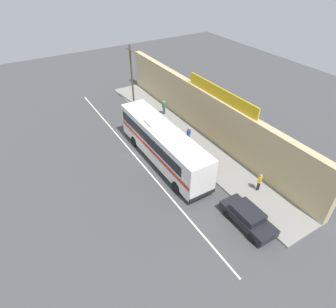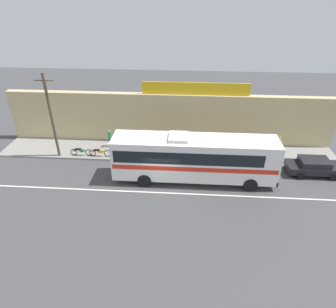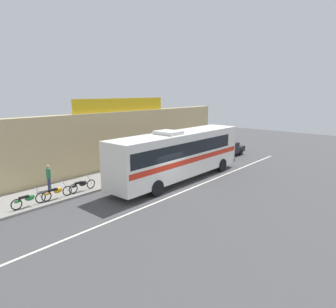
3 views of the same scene
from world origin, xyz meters
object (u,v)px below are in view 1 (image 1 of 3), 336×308
(parked_car, at_px, (248,217))
(motorcycle_red, at_px, (148,113))
(intercity_bus, at_px, (162,142))
(pedestrian_near_shop, at_px, (260,181))
(pedestrian_far_right, at_px, (164,106))
(motorcycle_black, at_px, (156,119))
(motorcycle_purple, at_px, (142,107))
(pedestrian_by_curb, at_px, (189,134))
(utility_pole, at_px, (132,75))

(parked_car, relative_size, motorcycle_red, 2.21)
(intercity_bus, distance_m, pedestrian_near_shop, 8.97)
(motorcycle_red, distance_m, pedestrian_far_right, 2.00)
(intercity_bus, xyz_separation_m, pedestrian_far_right, (-7.62, 4.66, -0.95))
(motorcycle_black, height_order, motorcycle_red, same)
(parked_car, bearing_deg, motorcycle_purple, 175.89)
(motorcycle_black, relative_size, pedestrian_by_curb, 1.10)
(pedestrian_far_right, bearing_deg, pedestrian_by_curb, -8.52)
(motorcycle_red, relative_size, pedestrian_by_curb, 1.11)
(pedestrian_near_shop, bearing_deg, motorcycle_red, -173.41)
(parked_car, bearing_deg, pedestrian_by_curb, 168.18)
(utility_pole, bearing_deg, pedestrian_far_right, 25.45)
(intercity_bus, xyz_separation_m, parked_car, (9.69, 1.42, -1.33))
(parked_car, xyz_separation_m, pedestrian_far_right, (-17.30, 3.23, 0.38))
(utility_pole, distance_m, pedestrian_far_right, 5.37)
(intercity_bus, relative_size, motorcycle_black, 6.38)
(parked_car, relative_size, utility_pole, 0.59)
(motorcycle_black, bearing_deg, pedestrian_far_right, 124.88)
(utility_pole, bearing_deg, intercity_bus, -12.91)
(utility_pole, xyz_separation_m, motorcycle_black, (5.38, 0.16, -3.36))
(utility_pole, relative_size, motorcycle_purple, 3.73)
(motorcycle_red, bearing_deg, motorcycle_black, 1.79)
(utility_pole, bearing_deg, motorcycle_black, 1.72)
(pedestrian_far_right, distance_m, pedestrian_by_curb, 6.60)
(parked_car, height_order, pedestrian_by_curb, pedestrian_by_curb)
(parked_car, bearing_deg, utility_pole, 176.61)
(pedestrian_far_right, relative_size, pedestrian_by_curb, 0.96)
(intercity_bus, height_order, pedestrian_near_shop, intercity_bus)
(parked_car, distance_m, motorcycle_purple, 19.54)
(pedestrian_by_curb, bearing_deg, motorcycle_purple, -174.40)
(motorcycle_purple, xyz_separation_m, pedestrian_by_curb, (8.71, 0.85, 0.60))
(pedestrian_near_shop, bearing_deg, intercity_bus, -148.80)
(motorcycle_purple, height_order, pedestrian_far_right, pedestrian_far_right)
(intercity_bus, xyz_separation_m, motorcycle_purple, (-9.80, 2.83, -1.50))
(parked_car, height_order, utility_pole, utility_pole)
(parked_car, xyz_separation_m, utility_pole, (-21.43, 1.27, 3.19))
(motorcycle_black, xyz_separation_m, pedestrian_near_shop, (13.98, 1.76, 0.54))
(intercity_bus, distance_m, motorcycle_black, 7.13)
(motorcycle_purple, height_order, pedestrian_near_shop, pedestrian_near_shop)
(intercity_bus, relative_size, parked_car, 2.85)
(motorcycle_purple, bearing_deg, intercity_bus, -16.08)
(motorcycle_purple, bearing_deg, parked_car, -4.11)
(motorcycle_purple, distance_m, pedestrian_far_right, 2.90)
(parked_car, relative_size, pedestrian_near_shop, 2.58)
(pedestrian_near_shop, bearing_deg, utility_pole, -174.32)
(motorcycle_red, bearing_deg, pedestrian_near_shop, 6.59)
(motorcycle_red, height_order, pedestrian_far_right, pedestrian_far_right)
(motorcycle_black, relative_size, pedestrian_far_right, 1.15)
(intercity_bus, bearing_deg, motorcycle_purple, 163.92)
(parked_car, distance_m, pedestrian_far_right, 17.60)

